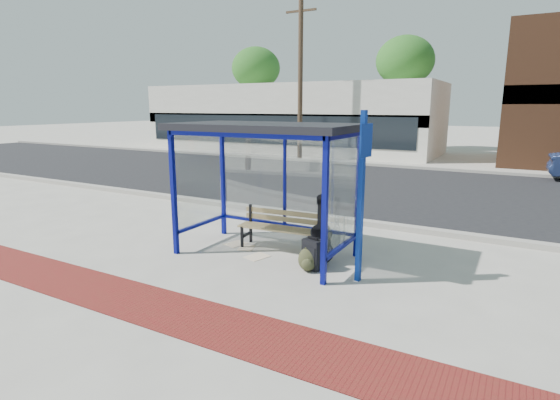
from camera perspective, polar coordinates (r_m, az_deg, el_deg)
The scene contains 19 objects.
ground at distance 8.22m, azimuth -1.92°, elevation -7.14°, with size 120.00×120.00×0.00m, color #B2ADA0.
brick_paver_strip at distance 6.30m, azimuth -14.55°, elevation -13.72°, with size 60.00×1.00×0.01m, color maroon.
curb_near at distance 10.68m, azimuth 6.13°, elevation -2.31°, with size 60.00×0.25×0.12m, color gray.
street_asphalt at distance 15.42m, azimuth 13.59°, elevation 1.67°, with size 60.00×10.00×0.00m, color black.
curb_far at distance 20.31m, azimuth 17.53°, elevation 4.07°, with size 60.00×0.25×0.12m, color gray.
far_sidewalk at distance 22.17m, azimuth 18.54°, elevation 4.49°, with size 60.00×4.00×0.01m, color #B2ADA0.
bus_shelter at distance 7.84m, azimuth -1.75°, elevation 7.44°, with size 3.30×1.80×2.42m.
storefront_white at distance 27.86m, azimuth 1.30°, elevation 10.67°, with size 18.00×6.04×4.00m.
tree_left at distance 33.94m, azimuth -3.16°, elevation 16.75°, with size 3.60×3.60×7.03m.
tree_mid at distance 29.61m, azimuth 16.02°, elevation 17.00°, with size 3.60×3.60×7.03m.
utility_pole_west at distance 22.44m, azimuth 2.67°, elevation 15.69°, with size 1.60×0.24×8.00m.
bench at distance 8.41m, azimuth 0.23°, elevation -3.47°, with size 1.70×0.54×0.79m.
guitar_bag at distance 7.65m, azimuth 5.40°, elevation -5.27°, with size 0.43×0.13×1.18m.
suitcase at distance 7.44m, azimuth 4.29°, elevation -7.09°, with size 0.37×0.29×0.57m.
backpack at distance 7.40m, azimuth 3.66°, elevation -7.82°, with size 0.40×0.38×0.40m.
sign_post at distance 6.74m, azimuth 10.63°, elevation 1.53°, with size 0.14×0.33×2.66m.
newspaper_a at distance 8.87m, azimuth -5.76°, elevation -5.71°, with size 0.42×0.34×0.01m, color white.
newspaper_b at distance 8.60m, azimuth -4.45°, elevation -6.26°, with size 0.36×0.28×0.01m, color white.
newspaper_c at distance 8.11m, azimuth -3.02°, elevation -7.40°, with size 0.42×0.33×0.01m, color white.
Camera 1 is at (4.01, -6.64, 2.71)m, focal length 28.00 mm.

